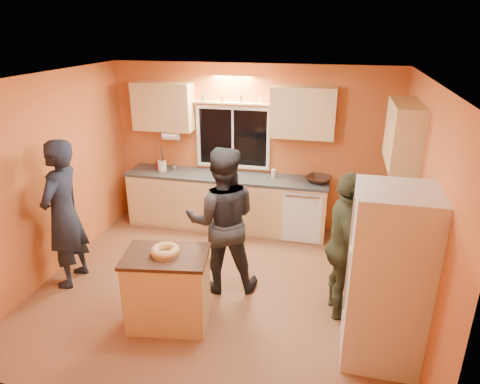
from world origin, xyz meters
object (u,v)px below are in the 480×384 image
(person_left, at_px, (63,214))
(person_right, at_px, (345,247))
(refrigerator, at_px, (387,278))
(person_center, at_px, (222,221))
(island, at_px, (168,289))

(person_left, xyz_separation_m, person_right, (3.40, 0.10, -0.09))
(refrigerator, xyz_separation_m, person_right, (-0.39, 0.60, -0.04))
(person_center, bearing_deg, refrigerator, 141.06)
(person_left, xyz_separation_m, person_center, (1.94, 0.33, -0.03))
(refrigerator, relative_size, person_left, 0.95)
(person_left, bearing_deg, person_center, 96.82)
(person_left, bearing_deg, person_right, 88.90)
(island, bearing_deg, refrigerator, -9.07)
(refrigerator, bearing_deg, island, -179.98)
(refrigerator, xyz_separation_m, person_center, (-1.85, 0.83, 0.02))
(person_right, bearing_deg, person_center, 70.39)
(person_right, bearing_deg, person_left, 81.02)
(refrigerator, xyz_separation_m, person_left, (-3.79, 0.50, 0.05))
(island, height_order, person_center, person_center)
(person_center, bearing_deg, person_left, -5.06)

